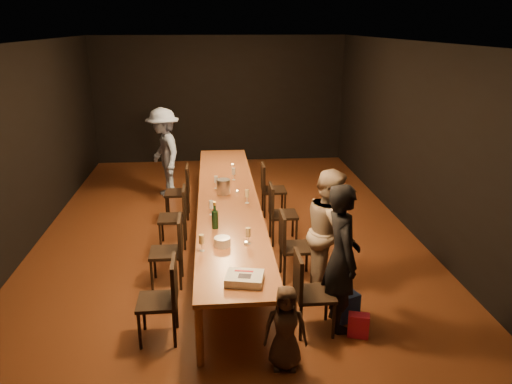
{
  "coord_description": "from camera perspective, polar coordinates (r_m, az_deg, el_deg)",
  "views": [
    {
      "loc": [
        -0.23,
        -7.12,
        3.26
      ],
      "look_at": [
        0.38,
        -0.49,
        1.0
      ],
      "focal_mm": 35.0,
      "sensor_mm": 36.0,
      "label": 1
    }
  ],
  "objects": [
    {
      "name": "ground",
      "position": [
        7.83,
        -3.11,
        -5.87
      ],
      "size": [
        10.0,
        10.0,
        0.0
      ],
      "primitive_type": "plane",
      "color": "#472211",
      "rests_on": "ground"
    },
    {
      "name": "room_shell",
      "position": [
        7.22,
        -3.4,
        9.3
      ],
      "size": [
        6.04,
        10.04,
        3.02
      ],
      "color": "black",
      "rests_on": "ground"
    },
    {
      "name": "table",
      "position": [
        7.57,
        -3.2,
        -1.03
      ],
      "size": [
        0.9,
        6.0,
        0.75
      ],
      "color": "brown",
      "rests_on": "ground"
    },
    {
      "name": "chair_right_0",
      "position": [
        5.59,
        6.73,
        -11.39
      ],
      "size": [
        0.42,
        0.42,
        0.93
      ],
      "primitive_type": null,
      "rotation": [
        0.0,
        0.0,
        -1.57
      ],
      "color": "black",
      "rests_on": "ground"
    },
    {
      "name": "chair_right_1",
      "position": [
        6.63,
        4.64,
        -6.22
      ],
      "size": [
        0.42,
        0.42,
        0.93
      ],
      "primitive_type": null,
      "rotation": [
        0.0,
        0.0,
        -1.57
      ],
      "color": "black",
      "rests_on": "ground"
    },
    {
      "name": "chair_right_2",
      "position": [
        7.72,
        3.15,
        -2.49
      ],
      "size": [
        0.42,
        0.42,
        0.93
      ],
      "primitive_type": null,
      "rotation": [
        0.0,
        0.0,
        -1.57
      ],
      "color": "black",
      "rests_on": "ground"
    },
    {
      "name": "chair_right_3",
      "position": [
        8.84,
        2.04,
        0.32
      ],
      "size": [
        0.42,
        0.42,
        0.93
      ],
      "primitive_type": null,
      "rotation": [
        0.0,
        0.0,
        -1.57
      ],
      "color": "black",
      "rests_on": "ground"
    },
    {
      "name": "chair_left_0",
      "position": [
        5.52,
        -11.23,
        -12.06
      ],
      "size": [
        0.42,
        0.42,
        0.93
      ],
      "primitive_type": null,
      "rotation": [
        0.0,
        0.0,
        1.57
      ],
      "color": "black",
      "rests_on": "ground"
    },
    {
      "name": "chair_left_1",
      "position": [
        6.57,
        -10.23,
        -6.72
      ],
      "size": [
        0.42,
        0.42,
        0.93
      ],
      "primitive_type": null,
      "rotation": [
        0.0,
        0.0,
        1.57
      ],
      "color": "black",
      "rests_on": "ground"
    },
    {
      "name": "chair_left_2",
      "position": [
        7.67,
        -9.53,
        -2.88
      ],
      "size": [
        0.42,
        0.42,
        0.93
      ],
      "primitive_type": null,
      "rotation": [
        0.0,
        0.0,
        1.57
      ],
      "color": "black",
      "rests_on": "ground"
    },
    {
      "name": "chair_left_3",
      "position": [
        8.8,
        -9.01,
        -0.01
      ],
      "size": [
        0.42,
        0.42,
        0.93
      ],
      "primitive_type": null,
      "rotation": [
        0.0,
        0.0,
        1.57
      ],
      "color": "black",
      "rests_on": "ground"
    },
    {
      "name": "woman_birthday",
      "position": [
        5.55,
        9.77,
        -7.37
      ],
      "size": [
        0.42,
        0.63,
        1.68
      ],
      "primitive_type": "imported",
      "rotation": [
        0.0,
        0.0,
        1.61
      ],
      "color": "black",
      "rests_on": "ground"
    },
    {
      "name": "woman_tan",
      "position": [
        6.28,
        8.52,
        -4.51
      ],
      "size": [
        0.75,
        0.88,
        1.6
      ],
      "primitive_type": "imported",
      "rotation": [
        0.0,
        0.0,
        1.37
      ],
      "color": "tan",
      "rests_on": "ground"
    },
    {
      "name": "man_blue",
      "position": [
        9.86,
        -10.47,
        4.43
      ],
      "size": [
        1.0,
        1.28,
        1.74
      ],
      "primitive_type": "imported",
      "rotation": [
        0.0,
        0.0,
        -1.21
      ],
      "color": "#7C91C0",
      "rests_on": "ground"
    },
    {
      "name": "child",
      "position": [
        5.04,
        3.38,
        -15.25
      ],
      "size": [
        0.46,
        0.32,
        0.88
      ],
      "primitive_type": "imported",
      "rotation": [
        0.0,
        0.0,
        -0.1
      ],
      "color": "#3B2B21",
      "rests_on": "ground"
    },
    {
      "name": "gift_bag_red",
      "position": [
        5.73,
        11.62,
        -14.7
      ],
      "size": [
        0.25,
        0.18,
        0.27
      ],
      "primitive_type": "cube",
      "rotation": [
        0.0,
        0.0,
        -0.29
      ],
      "color": "#DC2148",
      "rests_on": "ground"
    },
    {
      "name": "gift_bag_blue",
      "position": [
        5.97,
        10.34,
        -12.78
      ],
      "size": [
        0.31,
        0.26,
        0.33
      ],
      "primitive_type": "cube",
      "rotation": [
        0.0,
        0.0,
        0.41
      ],
      "color": "#234499",
      "rests_on": "ground"
    },
    {
      "name": "birthday_cake",
      "position": [
        5.15,
        -1.32,
        -9.84
      ],
      "size": [
        0.43,
        0.37,
        0.09
      ],
      "rotation": [
        0.0,
        0.0,
        -0.21
      ],
      "color": "white",
      "rests_on": "table"
    },
    {
      "name": "plate_stack",
      "position": [
        5.94,
        -3.87,
        -5.71
      ],
      "size": [
        0.26,
        0.26,
        0.11
      ],
      "primitive_type": "cylinder",
      "rotation": [
        0.0,
        0.0,
        0.42
      ],
      "color": "white",
      "rests_on": "table"
    },
    {
      "name": "champagne_bottle",
      "position": [
        6.4,
        -4.72,
        -2.65
      ],
      "size": [
        0.11,
        0.11,
        0.36
      ],
      "primitive_type": null,
      "rotation": [
        0.0,
        0.0,
        0.39
      ],
      "color": "black",
      "rests_on": "table"
    },
    {
      "name": "ice_bucket",
      "position": [
        7.71,
        -3.74,
        0.62
      ],
      "size": [
        0.21,
        0.21,
        0.23
      ],
      "primitive_type": "cylinder",
      "rotation": [
        0.0,
        0.0,
        -0.01
      ],
      "color": "#A8A8AC",
      "rests_on": "table"
    },
    {
      "name": "wineglass_0",
      "position": [
        5.81,
        -6.23,
        -5.8
      ],
      "size": [
        0.06,
        0.06,
        0.21
      ],
      "primitive_type": null,
      "color": "beige",
      "rests_on": "table"
    },
    {
      "name": "wineglass_1",
      "position": [
        5.96,
        -0.91,
        -5.04
      ],
      "size": [
        0.06,
        0.06,
        0.21
      ],
      "primitive_type": null,
      "color": "beige",
      "rests_on": "table"
    },
    {
      "name": "wineglass_2",
      "position": [
        6.88,
        -5.12,
        -1.8
      ],
      "size": [
        0.06,
        0.06,
        0.21
      ],
      "primitive_type": null,
      "color": "silver",
      "rests_on": "table"
    },
    {
      "name": "wineglass_3",
      "position": [
        7.29,
        -1.04,
        -0.51
      ],
      "size": [
        0.06,
        0.06,
        0.21
      ],
      "primitive_type": null,
      "color": "beige",
      "rests_on": "table"
    },
    {
      "name": "wineglass_4",
      "position": [
        7.97,
        -4.58,
        1.12
      ],
      "size": [
        0.06,
        0.06,
        0.21
      ],
      "primitive_type": null,
      "color": "silver",
      "rests_on": "table"
    },
    {
      "name": "wineglass_5",
      "position": [
        8.39,
        -2.57,
        2.07
      ],
      "size": [
        0.06,
        0.06,
        0.21
      ],
      "primitive_type": null,
      "color": "silver",
      "rests_on": "table"
    },
    {
      "name": "tealight_near",
      "position": [
        5.99,
        -1.15,
        -5.86
      ],
      "size": [
        0.05,
        0.05,
        0.03
      ],
      "primitive_type": "cylinder",
      "color": "#B2B7B2",
      "rests_on": "table"
    },
    {
      "name": "tealight_mid",
      "position": [
        7.78,
        -2.17,
        0.04
      ],
      "size": [
        0.05,
        0.05,
        0.03
      ],
      "primitive_type": "cylinder",
      "color": "#B2B7B2",
      "rests_on": "table"
    },
    {
      "name": "tealight_far",
      "position": [
        9.27,
        -2.7,
        3.11
      ],
      "size": [
        0.05,
        0.05,
        0.03
      ],
      "primitive_type": "cylinder",
      "color": "#B2B7B2",
      "rests_on": "table"
    }
  ]
}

